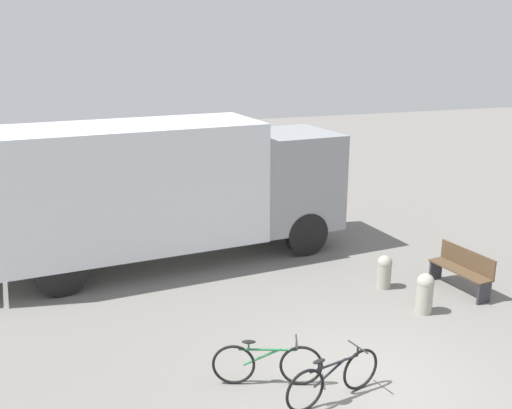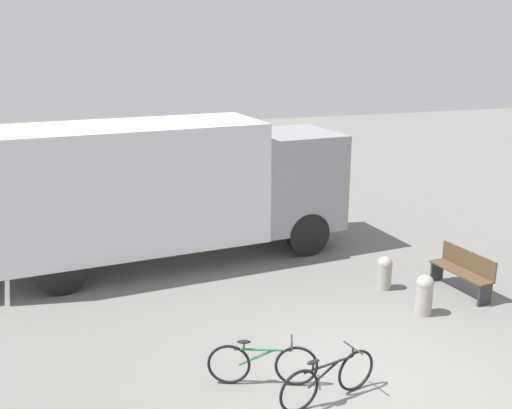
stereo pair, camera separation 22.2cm
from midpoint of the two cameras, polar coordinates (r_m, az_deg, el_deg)
ground_plane at (r=9.52m, az=12.29°, el=-17.35°), size 60.00×60.00×0.00m
delivery_truck at (r=13.66m, az=-8.30°, el=1.91°), size 8.58×2.98×3.37m
park_bench at (r=12.99m, az=20.49°, el=-6.18°), size 0.57×1.52×0.91m
bicycle_near at (r=9.18m, az=1.35°, el=-15.65°), size 1.63×0.69×0.76m
bicycle_middle at (r=8.90m, az=7.97°, el=-16.92°), size 1.70×0.52×0.76m
bollard_near_bench at (r=11.75m, az=17.00°, el=-8.46°), size 0.34×0.34×0.82m
bollard_far_bench at (r=12.70m, az=13.23°, el=-6.52°), size 0.32×0.32×0.74m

